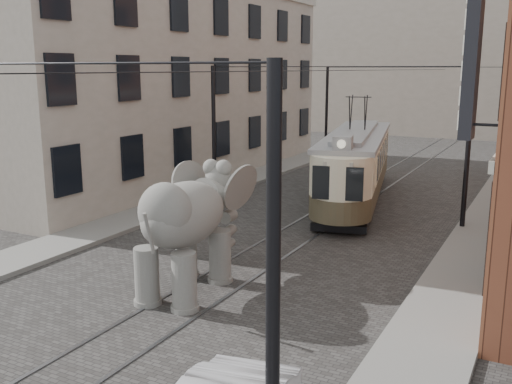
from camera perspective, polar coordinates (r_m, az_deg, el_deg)
The scene contains 9 objects.
ground at distance 18.66m, azimuth 0.83°, elevation -6.21°, with size 120.00×120.00×0.00m, color #3E3B39.
tram_rails at distance 18.66m, azimuth 0.83°, elevation -6.17°, with size 1.54×80.00×0.02m, color slate, non-canonical shape.
sidewalk_right at distance 16.94m, azimuth 19.44°, elevation -8.60°, with size 2.00×60.00×0.15m, color slate.
sidewalk_left at distance 22.22m, azimuth -14.30°, elevation -3.36°, with size 2.00×60.00×0.15m, color slate.
stucco_building at distance 32.05m, azimuth -8.75°, elevation 10.46°, with size 7.00×24.00×10.00m, color gray.
distant_block at distance 56.37m, azimuth 20.12°, elevation 12.60°, with size 28.00×10.00×14.00m, color gray.
catenary at distance 22.54m, azimuth 6.20°, elevation 4.76°, with size 11.00×30.20×6.00m, color black, non-canonical shape.
tram at distance 26.18m, azimuth 9.95°, elevation 4.23°, with size 2.44×11.83×4.69m, color beige, non-canonical shape.
elephant at distance 15.23m, azimuth -7.13°, elevation -4.00°, with size 3.00×5.44×3.33m, color #65635E, non-canonical shape.
Camera 1 is at (8.02, -15.79, 5.89)m, focal length 40.30 mm.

